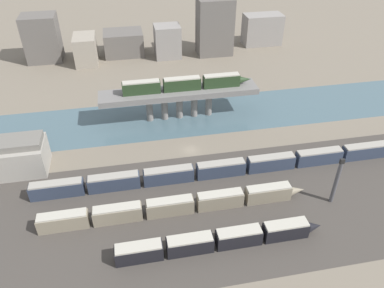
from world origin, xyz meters
TOP-DOWN VIEW (x-y plane):
  - ground_plane at (0.00, 0.00)m, footprint 400.00×400.00m
  - railbed_yard at (0.00, -24.00)m, footprint 280.00×42.00m
  - river_water at (0.00, 18.96)m, footprint 320.00×24.33m
  - bridge at (0.00, 18.96)m, footprint 50.25×8.54m
  - train_on_bridge at (2.19, 18.96)m, footprint 41.14×2.73m
  - train_yard_near at (-0.26, -35.22)m, footprint 44.95×3.11m
  - train_yard_mid at (-8.11, -23.58)m, footprint 62.91×2.82m
  - train_yard_far at (14.06, -12.40)m, footprint 114.21×2.80m
  - warehouse_building at (-49.74, 0.00)m, footprint 21.24×10.31m
  - signal_tower at (29.73, -27.05)m, footprint 1.00×0.96m
  - city_block_far_left at (-48.85, 77.14)m, footprint 14.11×11.67m
  - city_block_left at (-31.36, 70.63)m, footprint 8.97×13.83m
  - city_block_center at (-15.32, 77.52)m, footprint 16.87×13.25m
  - city_block_right at (3.31, 70.87)m, footprint 10.94×9.78m
  - city_block_far_right at (24.11, 70.68)m, footprint 15.09×10.26m
  - city_block_tall at (48.96, 78.19)m, footprint 17.53×9.31m

SIDE VIEW (x-z plane):
  - ground_plane at x=0.00m, z-range 0.00..0.00m
  - river_water at x=0.00m, z-range 0.00..0.01m
  - railbed_yard at x=0.00m, z-range 0.00..0.01m
  - train_yard_near at x=-0.26m, z-range -0.04..3.90m
  - train_yard_mid at x=-8.11m, z-range -0.04..4.12m
  - train_yard_far at x=14.06m, z-range -0.03..4.14m
  - warehouse_building at x=-49.74m, z-range -0.24..9.50m
  - city_block_center at x=-15.32m, z-range 0.00..10.15m
  - city_block_left at x=-31.36m, z-range 0.00..11.62m
  - signal_tower at x=29.73m, z-range -0.13..12.74m
  - city_block_right at x=3.31m, z-range 0.00..13.75m
  - city_block_tall at x=48.96m, z-range 0.00..13.75m
  - bridge at x=0.00m, z-range 3.13..13.04m
  - city_block_far_left at x=-48.85m, z-range 0.00..19.20m
  - train_on_bridge at x=2.19m, z-range 9.87..13.94m
  - city_block_far_right at x=24.11m, z-range 0.00..23.97m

